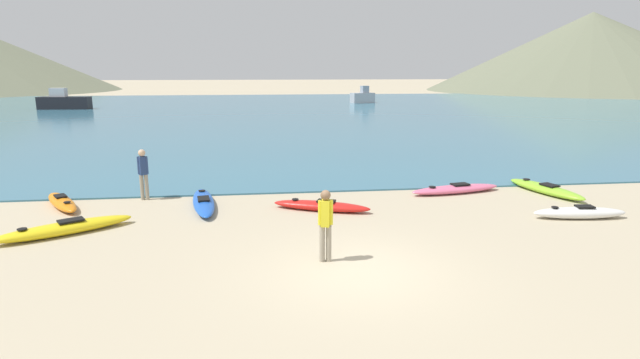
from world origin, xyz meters
name	(u,v)px	position (x,y,z in m)	size (l,w,h in m)	color
ground_plane	(358,271)	(0.00, 0.00, 0.00)	(400.00, 400.00, 0.00)	tan
bay_water	(278,112)	(0.00, 42.28, 0.03)	(160.00, 70.00, 0.06)	teal
far_hill_midleft	(589,52)	(64.57, 85.61, 7.71)	(63.66, 63.66, 15.43)	#6B7056
kayak_on_sand_0	(321,206)	(-0.18, 4.95, 0.15)	(3.16, 1.76, 0.35)	red
kayak_on_sand_1	(203,202)	(-3.96, 5.91, 0.15)	(1.19, 3.66, 0.34)	blue
kayak_on_sand_2	(456,189)	(4.96, 6.62, 0.15)	(3.58, 1.32, 0.34)	#E5668C
kayak_on_sand_3	(580,213)	(7.45, 3.13, 0.18)	(2.85, 0.86, 0.39)	white
kayak_on_sand_4	(62,202)	(-8.56, 6.45, 0.16)	(2.00, 2.75, 0.36)	orange
kayak_on_sand_5	(64,228)	(-7.44, 3.51, 0.17)	(3.44, 2.43, 0.39)	yellow
kayak_on_sand_6	(545,189)	(8.18, 6.18, 0.16)	(1.59, 3.43, 0.37)	#8CCC2D
person_near_foreground	(326,221)	(-0.64, 0.68, 0.99)	(0.35, 0.28, 1.72)	gray
person_near_waterline	(143,171)	(-6.05, 7.05, 1.01)	(0.36, 0.30, 1.76)	gray
moored_boat_0	(363,97)	(11.61, 54.31, 0.83)	(3.28, 2.12, 2.20)	#B2B2B7
moored_boat_2	(64,102)	(-23.26, 48.37, 0.86)	(5.53, 1.86, 2.29)	black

